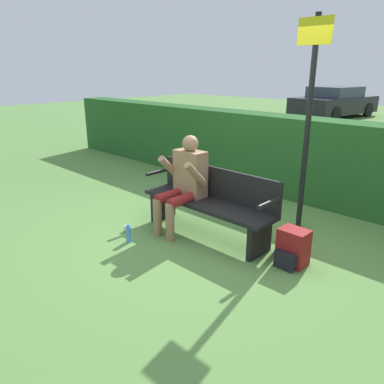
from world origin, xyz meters
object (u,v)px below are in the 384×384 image
(park_bench, at_px, (210,201))
(backpack, at_px, (292,248))
(signpost, at_px, (309,111))
(parked_car, at_px, (334,102))
(person_seated, at_px, (185,180))
(water_bottle, at_px, (129,234))

(park_bench, xyz_separation_m, backpack, (1.19, 0.01, -0.25))
(park_bench, xyz_separation_m, signpost, (0.73, 0.99, 1.09))
(parked_car, bearing_deg, signpost, -149.59)
(parked_car, bearing_deg, person_seated, -155.47)
(signpost, bearing_deg, parked_car, 112.53)
(person_seated, relative_size, parked_car, 0.29)
(person_seated, distance_m, backpack, 1.59)
(backpack, bearing_deg, water_bottle, -152.45)
(backpack, xyz_separation_m, water_bottle, (-1.72, -0.90, -0.09))
(water_bottle, height_order, parked_car, parked_car)
(person_seated, xyz_separation_m, signpost, (1.05, 1.11, 0.86))
(person_seated, distance_m, water_bottle, 0.98)
(signpost, bearing_deg, water_bottle, -124.00)
(water_bottle, bearing_deg, park_bench, 58.86)
(backpack, height_order, water_bottle, backpack)
(park_bench, relative_size, person_seated, 1.51)
(person_seated, bearing_deg, signpost, 46.62)
(backpack, relative_size, signpost, 0.15)
(backpack, bearing_deg, park_bench, -179.37)
(person_seated, height_order, backpack, person_seated)
(person_seated, relative_size, signpost, 0.47)
(water_bottle, bearing_deg, backpack, 27.55)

